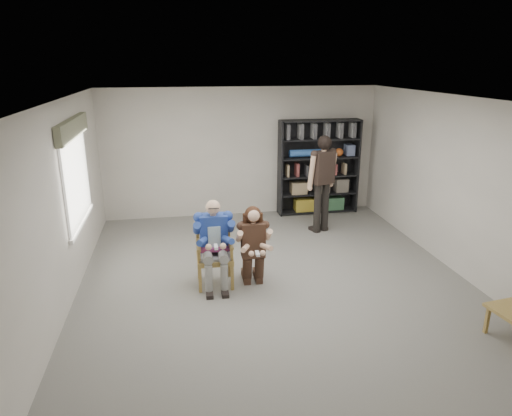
{
  "coord_description": "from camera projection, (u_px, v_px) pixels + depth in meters",
  "views": [
    {
      "loc": [
        -1.43,
        -6.28,
        3.3
      ],
      "look_at": [
        -0.2,
        0.6,
        1.05
      ],
      "focal_mm": 32.0,
      "sensor_mm": 36.0,
      "label": 1
    }
  ],
  "objects": [
    {
      "name": "seated_man",
      "position": [
        214.0,
        243.0,
        6.89
      ],
      "size": [
        0.6,
        0.83,
        1.36
      ],
      "primitive_type": null,
      "rotation": [
        0.0,
        0.0,
        -0.02
      ],
      "color": "navy",
      "rests_on": "floor"
    },
    {
      "name": "standing_man",
      "position": [
        322.0,
        185.0,
        9.01
      ],
      "size": [
        0.68,
        0.53,
        1.94
      ],
      "primitive_type": null,
      "rotation": [
        0.0,
        0.0,
        0.38
      ],
      "color": "black",
      "rests_on": "floor"
    },
    {
      "name": "window_left",
      "position": [
        77.0,
        174.0,
        7.07
      ],
      "size": [
        0.16,
        2.0,
        1.75
      ],
      "primitive_type": null,
      "color": "white",
      "rests_on": "room_shell"
    },
    {
      "name": "room_shell",
      "position": [
        277.0,
        197.0,
        6.7
      ],
      "size": [
        6.0,
        7.0,
        2.8
      ],
      "primitive_type": null,
      "color": "beige",
      "rests_on": "ground"
    },
    {
      "name": "floor",
      "position": [
        275.0,
        283.0,
        7.13
      ],
      "size": [
        6.0,
        7.0,
        0.01
      ],
      "primitive_type": "cube",
      "color": "gray",
      "rests_on": "ground"
    },
    {
      "name": "kneeling_woman",
      "position": [
        253.0,
        247.0,
        6.89
      ],
      "size": [
        0.54,
        0.85,
        1.25
      ],
      "primitive_type": null,
      "rotation": [
        0.0,
        0.0,
        -0.02
      ],
      "color": "#382519",
      "rests_on": "floor"
    },
    {
      "name": "bookshelf",
      "position": [
        319.0,
        167.0,
        10.17
      ],
      "size": [
        1.8,
        0.38,
        2.1
      ],
      "primitive_type": null,
      "color": "black",
      "rests_on": "floor"
    },
    {
      "name": "armchair",
      "position": [
        215.0,
        253.0,
        6.94
      ],
      "size": [
        0.62,
        0.6,
        1.05
      ],
      "primitive_type": null,
      "rotation": [
        0.0,
        0.0,
        -0.02
      ],
      "color": "olive",
      "rests_on": "floor"
    }
  ]
}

